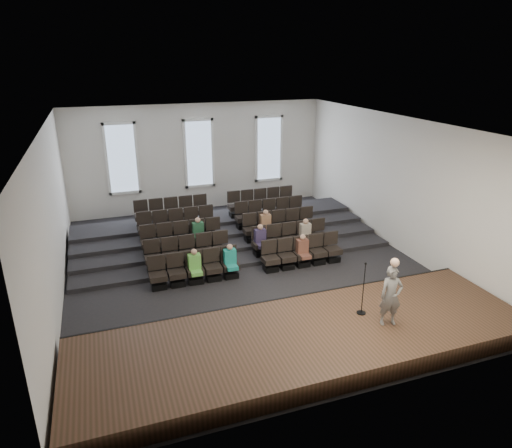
% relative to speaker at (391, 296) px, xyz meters
% --- Properties ---
extents(ground, '(14.00, 14.00, 0.00)m').
position_rel_speaker_xyz_m(ground, '(-2.13, 5.43, -1.30)').
color(ground, black).
rests_on(ground, ground).
extents(ceiling, '(12.00, 14.00, 0.02)m').
position_rel_speaker_xyz_m(ceiling, '(-2.13, 5.43, 3.71)').
color(ceiling, white).
rests_on(ceiling, ground).
extents(wall_back, '(12.00, 0.04, 5.00)m').
position_rel_speaker_xyz_m(wall_back, '(-2.13, 12.45, 1.20)').
color(wall_back, silver).
rests_on(wall_back, ground).
extents(wall_front, '(12.00, 0.04, 5.00)m').
position_rel_speaker_xyz_m(wall_front, '(-2.13, -1.59, 1.20)').
color(wall_front, silver).
rests_on(wall_front, ground).
extents(wall_left, '(0.04, 14.00, 5.00)m').
position_rel_speaker_xyz_m(wall_left, '(-8.15, 5.43, 1.20)').
color(wall_left, silver).
rests_on(wall_left, ground).
extents(wall_right, '(0.04, 14.00, 5.00)m').
position_rel_speaker_xyz_m(wall_right, '(3.89, 5.43, 1.20)').
color(wall_right, silver).
rests_on(wall_right, ground).
extents(stage, '(11.80, 3.60, 0.50)m').
position_rel_speaker_xyz_m(stage, '(-2.13, 0.33, -1.05)').
color(stage, '#462B1E').
rests_on(stage, ground).
extents(stage_lip, '(11.80, 0.06, 0.52)m').
position_rel_speaker_xyz_m(stage_lip, '(-2.13, 2.10, -1.05)').
color(stage_lip, black).
rests_on(stage_lip, ground).
extents(risers, '(11.80, 4.80, 0.60)m').
position_rel_speaker_xyz_m(risers, '(-2.13, 8.60, -1.11)').
color(risers, black).
rests_on(risers, ground).
extents(seating_rows, '(6.80, 4.70, 1.67)m').
position_rel_speaker_xyz_m(seating_rows, '(-2.13, 6.97, -0.62)').
color(seating_rows, black).
rests_on(seating_rows, ground).
extents(windows, '(8.44, 0.10, 3.24)m').
position_rel_speaker_xyz_m(windows, '(-2.13, 12.38, 1.40)').
color(windows, white).
rests_on(windows, wall_back).
extents(audience, '(4.85, 2.64, 1.10)m').
position_rel_speaker_xyz_m(audience, '(-1.77, 5.73, -0.49)').
color(audience, '#64BA4A').
rests_on(audience, seating_rows).
extents(speaker, '(0.65, 0.50, 1.60)m').
position_rel_speaker_xyz_m(speaker, '(0.00, 0.00, 0.00)').
color(speaker, '#63615E').
rests_on(speaker, stage).
extents(mic_stand, '(0.25, 0.25, 1.51)m').
position_rel_speaker_xyz_m(mic_stand, '(-0.39, 0.67, -0.35)').
color(mic_stand, black).
rests_on(mic_stand, stage).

